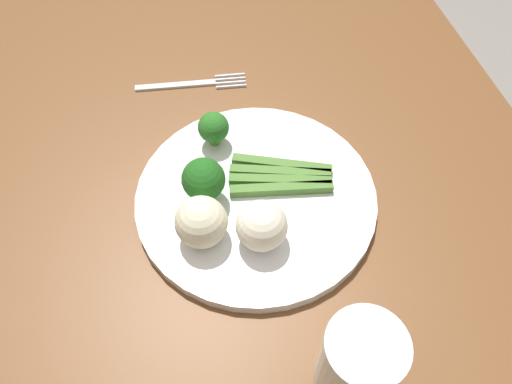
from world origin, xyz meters
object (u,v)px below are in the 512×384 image
(dining_table, at_px, (228,246))
(broccoli_front, at_px, (204,182))
(broccoli_outer_edge, at_px, (213,128))
(fork, at_px, (193,84))
(water_glass, at_px, (359,363))
(cauliflower_mid, at_px, (262,226))
(plate, at_px, (256,198))
(asparagus_bundle, at_px, (281,177))
(cauliflower_back_right, at_px, (201,222))

(dining_table, xyz_separation_m, broccoli_front, (0.00, -0.02, 0.17))
(broccoli_outer_edge, distance_m, fork, 0.14)
(broccoli_front, relative_size, fork, 0.38)
(broccoli_outer_edge, xyz_separation_m, water_glass, (0.33, 0.08, 0.01))
(broccoli_front, xyz_separation_m, fork, (-0.22, 0.02, -0.05))
(broccoli_outer_edge, distance_m, cauliflower_mid, 0.16)
(broccoli_front, distance_m, water_glass, 0.26)
(plate, distance_m, broccoli_front, 0.08)
(plate, relative_size, broccoli_outer_edge, 6.03)
(plate, bearing_deg, water_glass, 10.68)
(asparagus_bundle, height_order, water_glass, water_glass)
(cauliflower_mid, xyz_separation_m, cauliflower_back_right, (-0.02, -0.06, 0.00))
(broccoli_outer_edge, bearing_deg, dining_table, -3.43)
(cauliflower_mid, distance_m, fork, 0.30)
(asparagus_bundle, bearing_deg, broccoli_outer_edge, -33.32)
(broccoli_front, bearing_deg, fork, 175.80)
(cauliflower_back_right, height_order, fork, cauliflower_back_right)
(cauliflower_mid, bearing_deg, plate, 172.61)
(broccoli_outer_edge, bearing_deg, cauliflower_back_right, -15.64)
(cauliflower_back_right, bearing_deg, broccoli_front, 166.30)
(broccoli_front, relative_size, cauliflower_back_right, 1.05)
(plate, bearing_deg, fork, -168.85)
(dining_table, relative_size, water_glass, 11.95)
(plate, distance_m, asparagus_bundle, 0.04)
(plate, relative_size, asparagus_bundle, 2.21)
(cauliflower_back_right, xyz_separation_m, water_glass, (0.19, 0.12, 0.01))
(broccoli_outer_edge, relative_size, cauliflower_mid, 0.84)
(broccoli_outer_edge, xyz_separation_m, fork, (-0.13, -0.01, -0.04))
(dining_table, height_order, water_glass, water_glass)
(asparagus_bundle, relative_size, cauliflower_back_right, 2.24)
(broccoli_front, bearing_deg, plate, 84.80)
(plate, bearing_deg, broccoli_outer_edge, -160.16)
(broccoli_front, bearing_deg, water_glass, 23.73)
(dining_table, distance_m, cauliflower_mid, 0.18)
(dining_table, distance_m, fork, 0.25)
(plate, bearing_deg, dining_table, -102.77)
(plate, xyz_separation_m, asparagus_bundle, (-0.02, 0.04, 0.01))
(broccoli_outer_edge, height_order, cauliflower_mid, cauliflower_mid)
(broccoli_outer_edge, height_order, water_glass, water_glass)
(fork, xyz_separation_m, water_glass, (0.46, 0.09, 0.05))
(broccoli_outer_edge, relative_size, broccoli_front, 0.78)
(plate, distance_m, cauliflower_back_right, 0.09)
(cauliflower_back_right, bearing_deg, asparagus_bundle, 118.50)
(plate, distance_m, broccoli_outer_edge, 0.11)
(broccoli_outer_edge, height_order, broccoli_front, broccoli_front)
(dining_table, xyz_separation_m, cauliflower_back_right, (0.05, -0.03, 0.16))
(dining_table, bearing_deg, broccoli_front, -81.15)
(dining_table, relative_size, broccoli_outer_edge, 24.69)
(broccoli_front, bearing_deg, cauliflower_back_right, -13.70)
(plate, xyz_separation_m, water_glass, (0.23, 0.04, 0.04))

